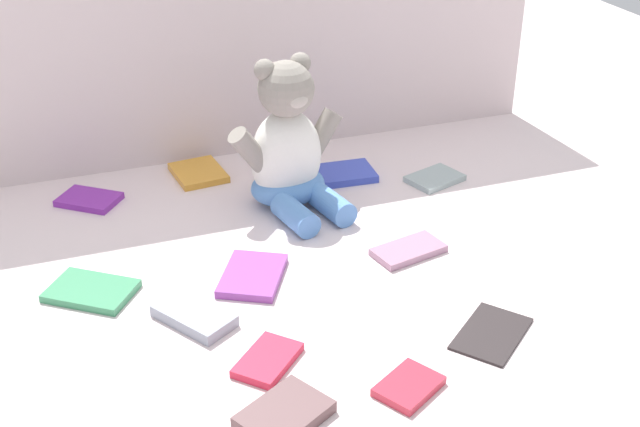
{
  "coord_description": "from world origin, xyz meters",
  "views": [
    {
      "loc": [
        -0.42,
        -1.28,
        0.79
      ],
      "look_at": [
        0.01,
        -0.1,
        0.1
      ],
      "focal_mm": 46.72,
      "sensor_mm": 36.0,
      "label": 1
    }
  ],
  "objects_px": {
    "teddy_bear": "(289,151)",
    "book_case_5": "(198,173)",
    "book_case_1": "(345,173)",
    "book_case_10": "(194,316)",
    "book_case_6": "(408,250)",
    "book_case_7": "(91,291)",
    "book_case_2": "(409,386)",
    "book_case_11": "(435,178)",
    "book_case_3": "(89,200)",
    "book_case_0": "(492,332)",
    "book_case_4": "(284,415)",
    "book_case_8": "(253,276)",
    "book_case_9": "(268,360)"
  },
  "relations": [
    {
      "from": "book_case_3",
      "to": "book_case_11",
      "type": "distance_m",
      "value": 0.72
    },
    {
      "from": "book_case_0",
      "to": "book_case_6",
      "type": "height_order",
      "value": "book_case_6"
    },
    {
      "from": "book_case_3",
      "to": "book_case_4",
      "type": "height_order",
      "value": "book_case_4"
    },
    {
      "from": "book_case_5",
      "to": "book_case_9",
      "type": "relative_size",
      "value": 1.16
    },
    {
      "from": "book_case_9",
      "to": "book_case_10",
      "type": "distance_m",
      "value": 0.16
    },
    {
      "from": "book_case_3",
      "to": "book_case_7",
      "type": "relative_size",
      "value": 0.83
    },
    {
      "from": "teddy_bear",
      "to": "book_case_3",
      "type": "xyz_separation_m",
      "value": [
        -0.38,
        0.13,
        -0.11
      ]
    },
    {
      "from": "book_case_1",
      "to": "book_case_6",
      "type": "relative_size",
      "value": 0.92
    },
    {
      "from": "book_case_9",
      "to": "book_case_7",
      "type": "bearing_deg",
      "value": -4.82
    },
    {
      "from": "book_case_6",
      "to": "book_case_11",
      "type": "xyz_separation_m",
      "value": [
        0.18,
        0.25,
        -0.0
      ]
    },
    {
      "from": "book_case_0",
      "to": "book_case_3",
      "type": "relative_size",
      "value": 1.2
    },
    {
      "from": "teddy_bear",
      "to": "book_case_11",
      "type": "bearing_deg",
      "value": -14.14
    },
    {
      "from": "book_case_2",
      "to": "book_case_8",
      "type": "height_order",
      "value": "book_case_8"
    },
    {
      "from": "book_case_4",
      "to": "book_case_10",
      "type": "distance_m",
      "value": 0.27
    },
    {
      "from": "book_case_2",
      "to": "book_case_3",
      "type": "distance_m",
      "value": 0.82
    },
    {
      "from": "book_case_1",
      "to": "book_case_11",
      "type": "relative_size",
      "value": 1.08
    },
    {
      "from": "teddy_bear",
      "to": "book_case_11",
      "type": "relative_size",
      "value": 2.72
    },
    {
      "from": "book_case_9",
      "to": "book_case_10",
      "type": "relative_size",
      "value": 0.81
    },
    {
      "from": "book_case_11",
      "to": "book_case_8",
      "type": "bearing_deg",
      "value": 98.53
    },
    {
      "from": "book_case_5",
      "to": "book_case_6",
      "type": "distance_m",
      "value": 0.53
    },
    {
      "from": "book_case_7",
      "to": "book_case_9",
      "type": "xyz_separation_m",
      "value": [
        0.23,
        -0.27,
        -0.0
      ]
    },
    {
      "from": "book_case_2",
      "to": "book_case_7",
      "type": "relative_size",
      "value": 0.66
    },
    {
      "from": "book_case_1",
      "to": "book_case_8",
      "type": "relative_size",
      "value": 0.87
    },
    {
      "from": "book_case_3",
      "to": "book_case_8",
      "type": "bearing_deg",
      "value": 69.1
    },
    {
      "from": "teddy_bear",
      "to": "book_case_11",
      "type": "height_order",
      "value": "teddy_bear"
    },
    {
      "from": "book_case_7",
      "to": "book_case_10",
      "type": "xyz_separation_m",
      "value": [
        0.15,
        -0.13,
        0.0
      ]
    },
    {
      "from": "book_case_6",
      "to": "book_case_4",
      "type": "bearing_deg",
      "value": -57.95
    },
    {
      "from": "book_case_4",
      "to": "book_case_7",
      "type": "bearing_deg",
      "value": 179.4
    },
    {
      "from": "book_case_1",
      "to": "book_case_2",
      "type": "distance_m",
      "value": 0.69
    },
    {
      "from": "book_case_0",
      "to": "book_case_6",
      "type": "distance_m",
      "value": 0.26
    },
    {
      "from": "book_case_2",
      "to": "book_case_10",
      "type": "xyz_separation_m",
      "value": [
        -0.25,
        0.27,
        0.0
      ]
    },
    {
      "from": "book_case_4",
      "to": "book_case_1",
      "type": "bearing_deg",
      "value": 123.6
    },
    {
      "from": "book_case_7",
      "to": "book_case_8",
      "type": "relative_size",
      "value": 1.02
    },
    {
      "from": "book_case_6",
      "to": "book_case_8",
      "type": "height_order",
      "value": "same"
    },
    {
      "from": "book_case_0",
      "to": "book_case_10",
      "type": "xyz_separation_m",
      "value": [
        -0.43,
        0.19,
        0.01
      ]
    },
    {
      "from": "book_case_1",
      "to": "book_case_8",
      "type": "height_order",
      "value": "book_case_1"
    },
    {
      "from": "book_case_10",
      "to": "book_case_0",
      "type": "bearing_deg",
      "value": 123.68
    },
    {
      "from": "book_case_4",
      "to": "book_case_9",
      "type": "height_order",
      "value": "book_case_4"
    },
    {
      "from": "book_case_0",
      "to": "book_case_4",
      "type": "bearing_deg",
      "value": -117.61
    },
    {
      "from": "book_case_10",
      "to": "book_case_3",
      "type": "bearing_deg",
      "value": -108.52
    },
    {
      "from": "teddy_bear",
      "to": "book_case_9",
      "type": "bearing_deg",
      "value": -123.13
    },
    {
      "from": "teddy_bear",
      "to": "book_case_5",
      "type": "distance_m",
      "value": 0.26
    },
    {
      "from": "teddy_bear",
      "to": "book_case_7",
      "type": "distance_m",
      "value": 0.47
    },
    {
      "from": "book_case_6",
      "to": "book_case_7",
      "type": "distance_m",
      "value": 0.56
    },
    {
      "from": "book_case_0",
      "to": "book_case_11",
      "type": "relative_size",
      "value": 1.26
    },
    {
      "from": "book_case_0",
      "to": "book_case_3",
      "type": "distance_m",
      "value": 0.85
    },
    {
      "from": "book_case_1",
      "to": "book_case_4",
      "type": "distance_m",
      "value": 0.75
    },
    {
      "from": "book_case_1",
      "to": "book_case_10",
      "type": "relative_size",
      "value": 0.91
    },
    {
      "from": "book_case_1",
      "to": "book_case_4",
      "type": "relative_size",
      "value": 1.0
    },
    {
      "from": "teddy_bear",
      "to": "book_case_0",
      "type": "xyz_separation_m",
      "value": [
        0.16,
        -0.53,
        -0.11
      ]
    }
  ]
}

